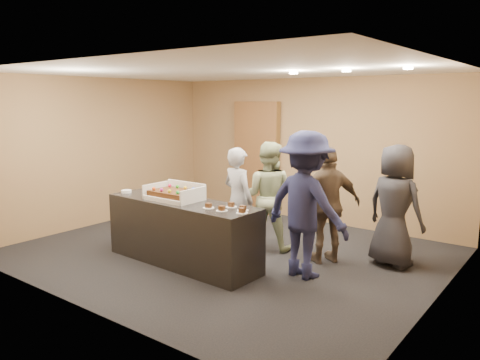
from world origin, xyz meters
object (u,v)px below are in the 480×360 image
(storage_cabinet, at_px, (257,158))
(person_sage_man, at_px, (268,196))
(plate_stack, at_px, (126,191))
(person_server_grey, at_px, (238,200))
(serving_counter, at_px, (182,232))
(person_navy_man, at_px, (306,205))
(sheet_cake, at_px, (174,193))
(cake_box, at_px, (176,196))
(person_dark_suit, at_px, (395,206))
(person_brown_extra, at_px, (328,205))

(storage_cabinet, height_order, person_sage_man, storage_cabinet)
(plate_stack, height_order, person_sage_man, person_sage_man)
(storage_cabinet, xyz_separation_m, person_server_grey, (1.26, -2.27, -0.33))
(serving_counter, xyz_separation_m, person_navy_man, (1.62, 0.61, 0.50))
(sheet_cake, bearing_deg, cake_box, 88.98)
(person_navy_man, bearing_deg, person_sage_man, -23.47)
(storage_cabinet, height_order, person_server_grey, storage_cabinet)
(serving_counter, height_order, person_server_grey, person_server_grey)
(person_server_grey, xyz_separation_m, person_dark_suit, (2.10, 0.81, 0.05))
(storage_cabinet, relative_size, plate_stack, 14.64)
(person_navy_man, distance_m, person_dark_suit, 1.35)
(cake_box, height_order, plate_stack, cake_box)
(cake_box, height_order, person_brown_extra, person_brown_extra)
(sheet_cake, xyz_separation_m, person_brown_extra, (1.75, 1.28, -0.16))
(cake_box, distance_m, person_sage_man, 1.45)
(storage_cabinet, height_order, cake_box, storage_cabinet)
(plate_stack, relative_size, person_brown_extra, 0.09)
(person_sage_man, xyz_separation_m, person_navy_man, (1.03, -0.66, 0.12))
(person_sage_man, height_order, person_dark_suit, person_dark_suit)
(person_sage_man, relative_size, person_dark_suit, 0.98)
(person_brown_extra, height_order, person_dark_suit, person_dark_suit)
(serving_counter, height_order, storage_cabinet, storage_cabinet)
(serving_counter, bearing_deg, person_navy_man, 22.88)
(person_dark_suit, bearing_deg, sheet_cake, 48.29)
(plate_stack, relative_size, person_dark_suit, 0.09)
(sheet_cake, height_order, person_sage_man, person_sage_man)
(plate_stack, bearing_deg, person_dark_suit, 27.07)
(person_server_grey, relative_size, person_brown_extra, 0.96)
(person_server_grey, bearing_deg, sheet_cake, 75.62)
(person_server_grey, distance_m, person_dark_suit, 2.25)
(person_navy_man, distance_m, person_brown_extra, 0.68)
(person_sage_man, bearing_deg, person_brown_extra, 160.94)
(sheet_cake, xyz_separation_m, person_server_grey, (0.44, 0.90, -0.20))
(sheet_cake, xyz_separation_m, person_sage_man, (0.73, 1.27, -0.16))
(person_server_grey, bearing_deg, cake_box, 74.93)
(cake_box, relative_size, person_brown_extra, 0.45)
(person_sage_man, distance_m, person_dark_suit, 1.86)
(storage_cabinet, xyz_separation_m, person_dark_suit, (3.36, -1.46, -0.28))
(sheet_cake, xyz_separation_m, person_navy_man, (1.77, 0.61, -0.04))
(sheet_cake, bearing_deg, person_server_grey, 63.79)
(cake_box, distance_m, plate_stack, 0.96)
(cake_box, distance_m, person_brown_extra, 2.15)
(person_navy_man, relative_size, person_dark_suit, 1.12)
(cake_box, distance_m, person_server_grey, 0.99)
(person_server_grey, bearing_deg, serving_counter, 83.50)
(person_brown_extra, bearing_deg, person_dark_suit, 156.42)
(cake_box, height_order, sheet_cake, cake_box)
(person_navy_man, bearing_deg, person_dark_suit, -116.18)
(storage_cabinet, xyz_separation_m, cake_box, (0.81, -3.14, -0.18))
(sheet_cake, distance_m, person_dark_suit, 3.07)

